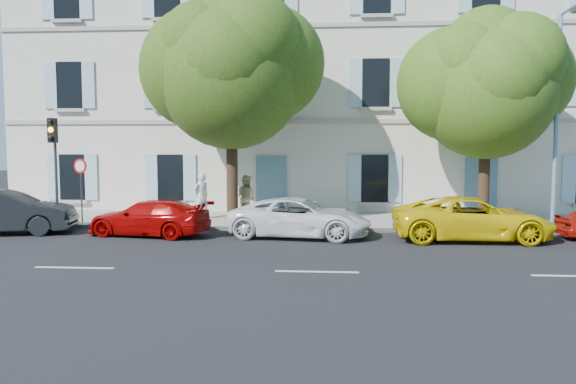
# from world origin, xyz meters

# --- Properties ---
(ground) EXTENTS (90.00, 90.00, 0.00)m
(ground) POSITION_xyz_m (0.00, 0.00, 0.00)
(ground) COLOR black
(sidewalk) EXTENTS (36.00, 4.50, 0.15)m
(sidewalk) POSITION_xyz_m (0.00, 4.45, 0.07)
(sidewalk) COLOR #A09E96
(sidewalk) RESTS_ON ground
(kerb) EXTENTS (36.00, 0.16, 0.16)m
(kerb) POSITION_xyz_m (0.00, 2.28, 0.08)
(kerb) COLOR #9E998E
(kerb) RESTS_ON ground
(building) EXTENTS (28.00, 7.00, 12.00)m
(building) POSITION_xyz_m (0.00, 10.20, 6.00)
(building) COLOR beige
(building) RESTS_ON ground
(car_dark_sedan) EXTENTS (4.75, 2.53, 1.49)m
(car_dark_sedan) POSITION_xyz_m (-10.70, 0.90, 0.74)
(car_dark_sedan) COLOR black
(car_dark_sedan) RESTS_ON ground
(car_red_coupe) EXTENTS (4.38, 2.45, 1.20)m
(car_red_coupe) POSITION_xyz_m (-5.71, 0.94, 0.60)
(car_red_coupe) COLOR #9D0504
(car_red_coupe) RESTS_ON ground
(car_white_coupe) EXTENTS (4.87, 2.69, 1.29)m
(car_white_coupe) POSITION_xyz_m (-0.67, 1.01, 0.65)
(car_white_coupe) COLOR white
(car_white_coupe) RESTS_ON ground
(car_yellow_supercar) EXTENTS (5.01, 2.34, 1.39)m
(car_yellow_supercar) POSITION_xyz_m (4.82, 0.82, 0.69)
(car_yellow_supercar) COLOR yellow
(car_yellow_supercar) RESTS_ON ground
(tree_left) EXTENTS (5.39, 5.39, 8.36)m
(tree_left) POSITION_xyz_m (-3.31, 3.34, 5.53)
(tree_left) COLOR #3A2819
(tree_left) RESTS_ON sidewalk
(tree_right) EXTENTS (4.81, 4.81, 7.40)m
(tree_right) POSITION_xyz_m (5.79, 3.19, 4.90)
(tree_right) COLOR #3A2819
(tree_right) RESTS_ON sidewalk
(traffic_light) EXTENTS (0.30, 0.43, 3.84)m
(traffic_light) POSITION_xyz_m (-9.81, 2.71, 2.93)
(traffic_light) COLOR #383A3D
(traffic_light) RESTS_ON sidewalk
(road_sign) EXTENTS (0.54, 0.16, 2.37)m
(road_sign) POSITION_xyz_m (-8.85, 2.75, 1.86)
(road_sign) COLOR #383A3D
(road_sign) RESTS_ON sidewalk
(street_lamp) EXTENTS (0.25, 1.55, 7.30)m
(street_lamp) POSITION_xyz_m (8.02, 2.55, 4.29)
(street_lamp) COLOR #7293BF
(street_lamp) RESTS_ON sidewalk
(pedestrian_a) EXTENTS (0.76, 0.75, 1.77)m
(pedestrian_a) POSITION_xyz_m (-4.68, 4.17, 1.03)
(pedestrian_a) COLOR silver
(pedestrian_a) RESTS_ON sidewalk
(pedestrian_b) EXTENTS (1.03, 0.94, 1.72)m
(pedestrian_b) POSITION_xyz_m (-2.91, 4.00, 1.01)
(pedestrian_b) COLOR tan
(pedestrian_b) RESTS_ON sidewalk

